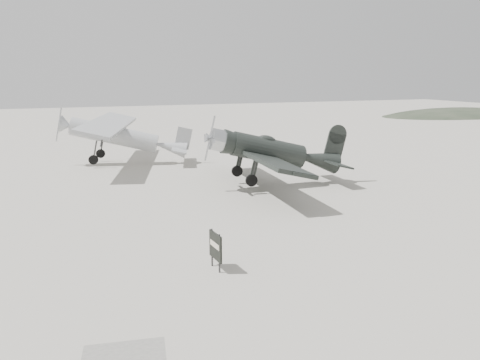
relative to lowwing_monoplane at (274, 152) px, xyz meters
name	(u,v)px	position (x,y,z in m)	size (l,w,h in m)	color
ground	(278,237)	(-3.47, -7.78, -1.95)	(160.00, 160.00, 0.00)	gray
hill_northeast	(458,115)	(46.53, 32.22, -1.95)	(32.00, 16.00, 5.20)	#293224
lowwing_monoplane	(274,152)	(0.00, 0.00, 0.00)	(8.19, 11.43, 3.69)	black
highwing_monoplane	(120,132)	(-7.14, 9.91, 0.30)	(9.09, 12.67, 3.59)	#9EA2A3
sign_board	(216,247)	(-6.66, -9.78, -1.19)	(0.14, 0.89, 1.28)	#333333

